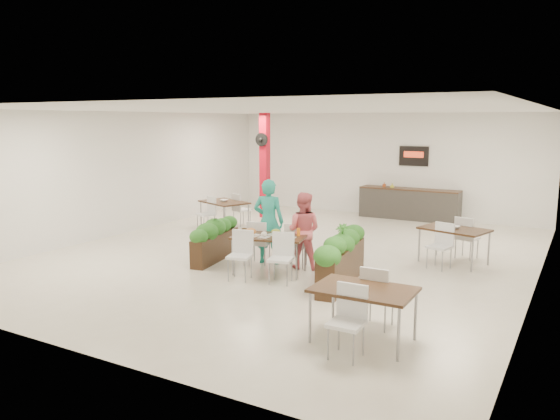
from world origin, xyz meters
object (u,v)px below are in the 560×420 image
object	(u,v)px
side_table_b	(454,234)
side_table_a	(224,205)
red_column	(265,164)
planter_right	(342,257)
service_counter	(409,203)
planter_left	(215,237)
main_table	(269,241)
diner_woman	(303,230)
side_table_c	(364,296)
diner_man	(269,221)

from	to	relation	value
side_table_b	side_table_a	bearing A→B (deg)	-171.38
red_column	planter_right	size ratio (longest dim) A/B	1.49
service_counter	planter_left	distance (m)	7.26
main_table	side_table_a	size ratio (longest dim) A/B	1.12
red_column	diner_woman	size ratio (longest dim) A/B	2.06
planter_right	side_table_b	bearing A→B (deg)	60.73
main_table	side_table_b	bearing A→B (deg)	40.33
side_table_c	service_counter	bearing A→B (deg)	102.45
diner_woman	planter_right	world-z (taller)	diner_woman
planter_right	side_table_a	size ratio (longest dim) A/B	1.29
diner_woman	planter_left	xyz separation A→B (m)	(-1.92, -0.37, -0.28)
main_table	side_table_c	bearing A→B (deg)	-38.64
service_counter	side_table_a	bearing A→B (deg)	-136.22
diner_woman	side_table_c	distance (m)	3.81
diner_woman	side_table_a	xyz separation A→B (m)	(-3.82, 2.65, -0.14)
diner_man	planter_left	distance (m)	1.24
diner_man	diner_woman	size ratio (longest dim) A/B	1.14
diner_man	side_table_c	size ratio (longest dim) A/B	1.10
service_counter	main_table	world-z (taller)	service_counter
service_counter	main_table	distance (m)	7.25
red_column	main_table	size ratio (longest dim) A/B	1.72
red_column	service_counter	world-z (taller)	red_column
red_column	planter_right	bearing A→B (deg)	-47.72
main_table	service_counter	bearing A→B (deg)	84.70
planter_left	planter_right	distance (m)	3.09
diner_man	red_column	bearing A→B (deg)	-71.69
planter_right	side_table_c	size ratio (longest dim) A/B	1.32
planter_right	side_table_a	xyz separation A→B (m)	(-4.97, 3.33, 0.12)
service_counter	diner_woman	size ratio (longest dim) A/B	1.93
red_column	side_table_c	distance (m)	9.86
planter_right	side_table_c	xyz separation A→B (m)	(1.28, -2.24, 0.12)
side_table_a	side_table_c	xyz separation A→B (m)	(6.25, -5.57, -0.00)
service_counter	side_table_b	world-z (taller)	service_counter
diner_woman	planter_left	distance (m)	1.97
planter_left	side_table_a	distance (m)	3.56
main_table	side_table_c	world-z (taller)	same
service_counter	planter_right	distance (m)	7.29
diner_woman	side_table_a	distance (m)	4.65
service_counter	side_table_a	distance (m)	5.65
diner_woman	side_table_b	xyz separation A→B (m)	(2.59, 1.89, -0.14)
diner_woman	side_table_c	size ratio (longest dim) A/B	0.96
main_table	side_table_c	xyz separation A→B (m)	(2.84, -2.27, 0.00)
red_column	side_table_a	world-z (taller)	red_column
red_column	side_table_c	xyz separation A→B (m)	(6.17, -7.62, -1.01)
side_table_c	red_column	bearing A→B (deg)	128.55
planter_left	side_table_b	bearing A→B (deg)	26.57
diner_woman	side_table_a	size ratio (longest dim) A/B	0.94
side_table_b	service_counter	bearing A→B (deg)	131.89
planter_right	service_counter	bearing A→B (deg)	97.00
diner_man	planter_right	size ratio (longest dim) A/B	0.83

